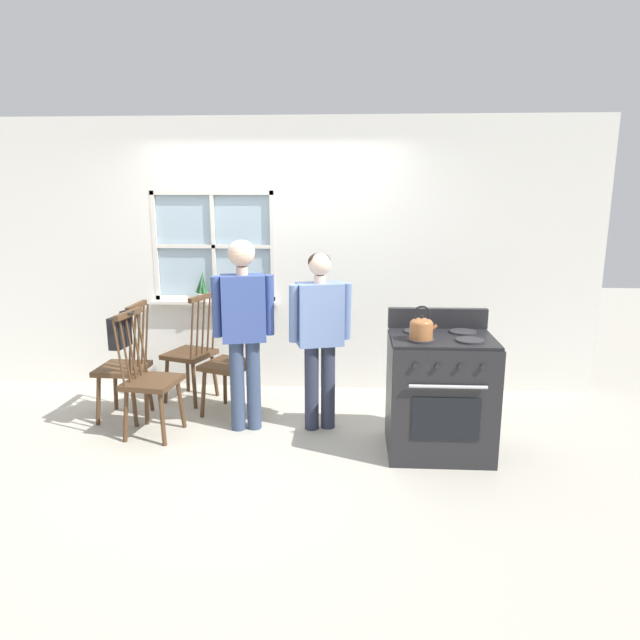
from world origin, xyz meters
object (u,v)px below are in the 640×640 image
chair_near_stove (125,368)px  stove (440,393)px  chair_near_wall (192,354)px  potted_plant (202,292)px  person_elderly_left (243,317)px  person_teen_center (320,327)px  kettle (421,327)px  chair_center_cluster (230,365)px  handbag (120,331)px  chair_by_window (150,381)px

chair_near_stove → stove: bearing=81.0°
chair_near_wall → potted_plant: 0.66m
chair_near_stove → person_elderly_left: bearing=82.5°
person_teen_center → kettle: size_ratio=6.11×
kettle → stove: bearing=36.8°
person_elderly_left → chair_near_wall: bearing=121.2°
person_elderly_left → kettle: (1.40, -0.46, 0.04)m
chair_center_cluster → potted_plant: bearing=-127.8°
person_teen_center → kettle: person_teen_center is taller
person_elderly_left → person_teen_center: (0.63, 0.05, -0.09)m
handbag → chair_near_stove: bearing=110.2°
chair_by_window → kettle: 2.26m
kettle → chair_center_cluster: bearing=153.6°
chair_near_stove → potted_plant: potted_plant is taller
person_elderly_left → stove: bearing=-25.1°
chair_near_wall → person_elderly_left: 1.06m
chair_center_cluster → person_elderly_left: 0.64m
handbag → potted_plant: bearing=71.7°
potted_plant → handbag: potted_plant is taller
chair_center_cluster → stove: bearing=91.3°
person_teen_center → stove: bearing=-37.8°
chair_center_cluster → chair_by_window: bearing=-27.4°
person_elderly_left → chair_center_cluster: bearing=107.9°
person_elderly_left → potted_plant: (-0.61, 1.03, 0.02)m
potted_plant → handbag: size_ratio=1.02×
chair_near_wall → person_elderly_left: (0.64, -0.66, 0.52)m
chair_center_cluster → person_elderly_left: size_ratio=0.65×
chair_near_wall → kettle: 2.40m
stove → potted_plant: 2.64m
chair_near_wall → chair_near_stove: size_ratio=1.00×
person_elderly_left → stove: (1.58, -0.33, -0.51)m
chair_near_wall → potted_plant: bearing=-165.2°
chair_near_wall → stove: (2.22, -0.99, 0.01)m
chair_by_window → handbag: same height
chair_center_cluster → chair_near_stove: 0.92m
chair_near_stove → person_teen_center: (1.74, -0.13, 0.43)m
chair_near_stove → handbag: size_ratio=3.42×
chair_center_cluster → person_teen_center: size_ratio=0.70×
chair_near_stove → person_teen_center: size_ratio=0.70×
chair_by_window → handbag: 0.47m
stove → person_elderly_left: bearing=168.1°
kettle → potted_plant: size_ratio=0.79×
chair_near_stove → kettle: size_ratio=4.25×
chair_center_cluster → kettle: bearing=85.4°
chair_center_cluster → chair_near_wall: bearing=-104.8°
chair_by_window → stove: 2.35m
chair_by_window → person_elderly_left: (0.76, 0.16, 0.52)m
person_teen_center → stove: 1.11m
person_teen_center → kettle: 0.94m
chair_near_wall → person_teen_center: size_ratio=0.70×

